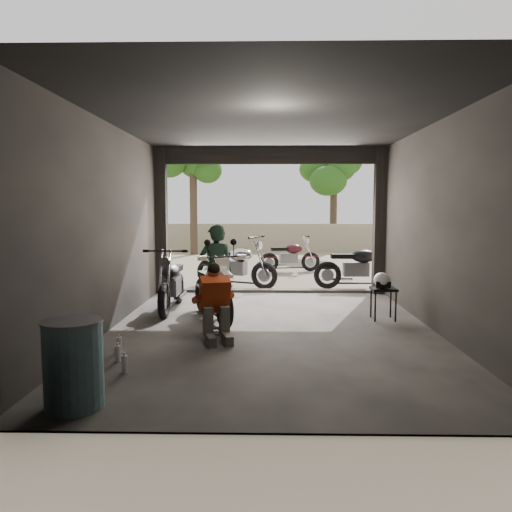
{
  "coord_description": "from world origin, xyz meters",
  "views": [
    {
      "loc": [
        -0.08,
        -7.52,
        1.91
      ],
      "look_at": [
        -0.25,
        0.6,
        1.11
      ],
      "focal_mm": 35.0,
      "sensor_mm": 36.0,
      "label": 1
    }
  ],
  "objects_px": {
    "helmet": "(382,280)",
    "sign_post": "(412,220)",
    "main_bike": "(212,287)",
    "oil_drum": "(73,366)",
    "rider": "(216,271)",
    "left_bike": "(172,279)",
    "outside_bike_a": "(236,262)",
    "stool": "(383,292)",
    "outside_bike_b": "(290,254)",
    "outside_bike_c": "(358,263)",
    "mechanic": "(216,305)"
  },
  "relations": [
    {
      "from": "helmet",
      "to": "sign_post",
      "type": "xyz_separation_m",
      "value": [
        1.42,
        3.28,
        0.93
      ]
    },
    {
      "from": "main_bike",
      "to": "oil_drum",
      "type": "distance_m",
      "value": 3.84
    },
    {
      "from": "rider",
      "to": "oil_drum",
      "type": "distance_m",
      "value": 4.14
    },
    {
      "from": "left_bike",
      "to": "sign_post",
      "type": "relative_size",
      "value": 0.72
    },
    {
      "from": "outside_bike_a",
      "to": "sign_post",
      "type": "relative_size",
      "value": 0.77
    },
    {
      "from": "main_bike",
      "to": "oil_drum",
      "type": "relative_size",
      "value": 2.06
    },
    {
      "from": "main_bike",
      "to": "stool",
      "type": "distance_m",
      "value": 2.88
    },
    {
      "from": "stool",
      "to": "sign_post",
      "type": "bearing_deg",
      "value": 67.07
    },
    {
      "from": "main_bike",
      "to": "stool",
      "type": "relative_size",
      "value": 3.13
    },
    {
      "from": "outside_bike_b",
      "to": "outside_bike_a",
      "type": "bearing_deg",
      "value": 142.07
    },
    {
      "from": "main_bike",
      "to": "outside_bike_c",
      "type": "height_order",
      "value": "outside_bike_c"
    },
    {
      "from": "outside_bike_b",
      "to": "stool",
      "type": "relative_size",
      "value": 2.86
    },
    {
      "from": "mechanic",
      "to": "stool",
      "type": "bearing_deg",
      "value": 11.49
    },
    {
      "from": "outside_bike_a",
      "to": "outside_bike_c",
      "type": "distance_m",
      "value": 2.87
    },
    {
      "from": "stool",
      "to": "oil_drum",
      "type": "bearing_deg",
      "value": -134.92
    },
    {
      "from": "left_bike",
      "to": "outside_bike_c",
      "type": "relative_size",
      "value": 0.97
    },
    {
      "from": "rider",
      "to": "mechanic",
      "type": "height_order",
      "value": "rider"
    },
    {
      "from": "outside_bike_b",
      "to": "helmet",
      "type": "relative_size",
      "value": 5.49
    },
    {
      "from": "outside_bike_a",
      "to": "outside_bike_c",
      "type": "relative_size",
      "value": 1.02
    },
    {
      "from": "outside_bike_a",
      "to": "outside_bike_b",
      "type": "relative_size",
      "value": 1.15
    },
    {
      "from": "rider",
      "to": "stool",
      "type": "height_order",
      "value": "rider"
    },
    {
      "from": "left_bike",
      "to": "outside_bike_c",
      "type": "xyz_separation_m",
      "value": [
        3.89,
        2.56,
        0.02
      ]
    },
    {
      "from": "left_bike",
      "to": "stool",
      "type": "xyz_separation_m",
      "value": [
        3.71,
        -0.72,
        -0.11
      ]
    },
    {
      "from": "main_bike",
      "to": "outside_bike_b",
      "type": "distance_m",
      "value": 6.61
    },
    {
      "from": "rider",
      "to": "helmet",
      "type": "distance_m",
      "value": 2.82
    },
    {
      "from": "outside_bike_a",
      "to": "stool",
      "type": "distance_m",
      "value": 4.34
    },
    {
      "from": "sign_post",
      "to": "mechanic",
      "type": "bearing_deg",
      "value": -122.5
    },
    {
      "from": "outside_bike_a",
      "to": "sign_post",
      "type": "height_order",
      "value": "sign_post"
    },
    {
      "from": "stool",
      "to": "helmet",
      "type": "xyz_separation_m",
      "value": [
        -0.03,
        -0.01,
        0.21
      ]
    },
    {
      "from": "outside_bike_b",
      "to": "outside_bike_c",
      "type": "bearing_deg",
      "value": -166.86
    },
    {
      "from": "main_bike",
      "to": "sign_post",
      "type": "height_order",
      "value": "sign_post"
    },
    {
      "from": "outside_bike_c",
      "to": "left_bike",
      "type": "bearing_deg",
      "value": 121.65
    },
    {
      "from": "outside_bike_b",
      "to": "mechanic",
      "type": "distance_m",
      "value": 7.88
    },
    {
      "from": "outside_bike_b",
      "to": "stool",
      "type": "xyz_separation_m",
      "value": [
        1.27,
        -6.35,
        -0.06
      ]
    },
    {
      "from": "outside_bike_c",
      "to": "sign_post",
      "type": "xyz_separation_m",
      "value": [
        1.2,
        -0.02,
        1.01
      ]
    },
    {
      "from": "left_bike",
      "to": "stool",
      "type": "distance_m",
      "value": 3.78
    },
    {
      "from": "outside_bike_c",
      "to": "stool",
      "type": "xyz_separation_m",
      "value": [
        -0.18,
        -3.29,
        -0.13
      ]
    },
    {
      "from": "outside_bike_b",
      "to": "sign_post",
      "type": "height_order",
      "value": "sign_post"
    },
    {
      "from": "rider",
      "to": "stool",
      "type": "relative_size",
      "value": 2.89
    },
    {
      "from": "main_bike",
      "to": "stool",
      "type": "bearing_deg",
      "value": -21.16
    },
    {
      "from": "outside_bike_c",
      "to": "mechanic",
      "type": "height_order",
      "value": "outside_bike_c"
    },
    {
      "from": "rider",
      "to": "sign_post",
      "type": "xyz_separation_m",
      "value": [
        4.22,
        3.06,
        0.81
      ]
    },
    {
      "from": "outside_bike_a",
      "to": "stool",
      "type": "bearing_deg",
      "value": -118.19
    },
    {
      "from": "left_bike",
      "to": "outside_bike_c",
      "type": "height_order",
      "value": "outside_bike_c"
    },
    {
      "from": "left_bike",
      "to": "mechanic",
      "type": "height_order",
      "value": "left_bike"
    },
    {
      "from": "helmet",
      "to": "sign_post",
      "type": "distance_m",
      "value": 3.69
    },
    {
      "from": "outside_bike_c",
      "to": "stool",
      "type": "relative_size",
      "value": 3.22
    },
    {
      "from": "outside_bike_c",
      "to": "oil_drum",
      "type": "relative_size",
      "value": 2.12
    },
    {
      "from": "outside_bike_b",
      "to": "rider",
      "type": "height_order",
      "value": "rider"
    },
    {
      "from": "oil_drum",
      "to": "sign_post",
      "type": "height_order",
      "value": "sign_post"
    }
  ]
}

